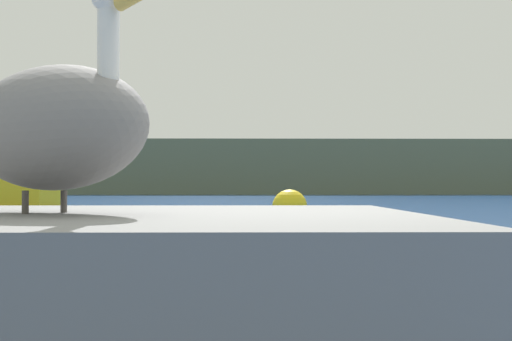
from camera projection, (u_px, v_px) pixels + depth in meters
name	position (u px, v px, depth m)	size (l,w,h in m)	color
hillside_backdrop	(248.00, 168.00, 68.30)	(140.00, 10.90, 5.16)	#5B664C
pier_dock	(52.00, 299.00, 3.04)	(3.29, 2.45, 0.76)	slate
pelican	(54.00, 126.00, 3.05)	(1.27, 1.19, 0.97)	slate
mooring_buoy	(290.00, 207.00, 15.36)	(0.79, 0.79, 0.79)	yellow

